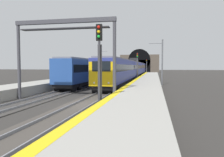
% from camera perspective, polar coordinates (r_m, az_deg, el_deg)
% --- Properties ---
extents(ground_plane, '(320.00, 320.00, 0.00)m').
position_cam_1_polar(ground_plane, '(16.69, -7.38, -7.06)').
color(ground_plane, '#302D2B').
extents(platform_right, '(112.00, 3.74, 0.97)m').
position_cam_1_polar(platform_right, '(15.78, 6.75, -5.86)').
color(platform_right, '#9E9B93').
rests_on(platform_right, ground_plane).
extents(platform_right_edge_strip, '(112.00, 0.50, 0.01)m').
position_cam_1_polar(platform_right_edge_strip, '(15.92, 0.93, -3.98)').
color(platform_right_edge_strip, yellow).
rests_on(platform_right_edge_strip, platform_right).
extents(track_main_line, '(160.00, 3.04, 0.21)m').
position_cam_1_polar(track_main_line, '(16.68, -7.38, -6.92)').
color(track_main_line, '#423D38').
rests_on(track_main_line, ground_plane).
extents(track_adjacent_line, '(160.00, 2.85, 0.21)m').
position_cam_1_polar(track_adjacent_line, '(18.81, -21.63, -5.96)').
color(track_adjacent_line, '#383533').
rests_on(track_adjacent_line, ground_plane).
extents(train_main_approaching, '(61.14, 2.93, 4.94)m').
position_cam_1_polar(train_main_approaching, '(52.12, 5.65, 2.56)').
color(train_main_approaching, navy).
rests_on(train_main_approaching, ground_plane).
extents(train_adjacent_platform, '(60.35, 2.94, 4.95)m').
position_cam_1_polar(train_adjacent_platform, '(53.39, 0.50, 2.57)').
color(train_adjacent_platform, '#264C99').
rests_on(train_adjacent_platform, ground_plane).
extents(railway_signal_near, '(0.39, 0.38, 5.68)m').
position_cam_1_polar(railway_signal_near, '(13.99, -3.39, 5.02)').
color(railway_signal_near, '#38383D').
rests_on(railway_signal_near, ground_plane).
extents(railway_signal_mid, '(0.39, 0.38, 5.63)m').
position_cam_1_polar(railway_signal_mid, '(43.06, 6.75, 3.81)').
color(railway_signal_mid, '#4C4C54').
rests_on(railway_signal_mid, ground_plane).
extents(railway_signal_far, '(0.39, 0.38, 5.64)m').
position_cam_1_polar(railway_signal_far, '(86.91, 9.17, 3.46)').
color(railway_signal_far, '#4C4C54').
rests_on(railway_signal_far, ground_plane).
extents(overhead_signal_gantry, '(0.70, 9.12, 7.01)m').
position_cam_1_polar(overhead_signal_gantry, '(19.25, -12.58, 10.24)').
color(overhead_signal_gantry, '#3F3F47').
rests_on(overhead_signal_gantry, ground_plane).
extents(tunnel_portal, '(2.72, 18.71, 11.17)m').
position_cam_1_polar(tunnel_portal, '(105.07, 7.29, 3.98)').
color(tunnel_portal, '#51473D').
rests_on(tunnel_portal, ground_plane).
extents(catenary_mast_near, '(0.22, 2.21, 7.15)m').
position_cam_1_polar(catenary_mast_near, '(34.70, 13.12, 4.37)').
color(catenary_mast_near, '#595B60').
rests_on(catenary_mast_near, ground_plane).
extents(catenary_mast_far, '(0.22, 2.18, 8.06)m').
position_cam_1_polar(catenary_mast_far, '(66.12, -2.93, 4.31)').
color(catenary_mast_far, '#595B60').
rests_on(catenary_mast_far, ground_plane).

